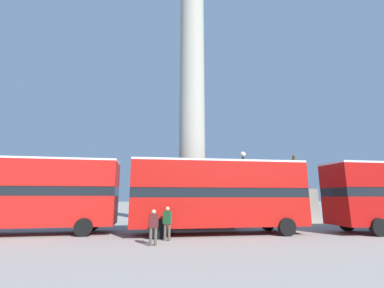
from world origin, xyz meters
name	(u,v)px	position (x,y,z in m)	size (l,w,h in m)	color
ground_plane	(192,226)	(0.00, 0.00, 0.00)	(200.00, 200.00, 0.00)	gray
monument_column	(192,115)	(0.00, 0.00, 8.89)	(5.43, 5.43, 23.72)	#A39E8E
bus_b	(218,193)	(1.21, -4.74, 2.40)	(10.55, 3.36, 4.35)	#B7140F
bus_c	(27,192)	(-10.35, -4.03, 2.46)	(10.68, 3.62, 4.46)	red
equestrian_statue	(298,201)	(10.25, 3.19, 1.80)	(3.66, 3.04, 6.19)	#A39E8E
street_lamp	(244,184)	(3.76, -1.63, 3.13)	(0.42, 0.42, 5.56)	black
pedestrian_near_lamp	(167,221)	(-1.87, -6.78, 0.94)	(0.47, 0.36, 1.68)	#4C473D
pedestrian_by_plinth	(153,226)	(-2.50, -8.11, 0.88)	(0.44, 0.24, 1.60)	#4C473D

